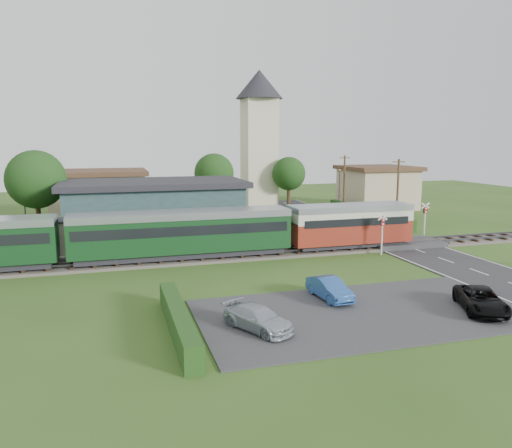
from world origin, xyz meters
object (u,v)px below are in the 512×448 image
object	(u,v)px
car_park_silver	(258,318)
pedestrian_near	(254,232)
train	(138,234)
car_on_road	(349,221)
pedestrian_far	(99,241)
church_tower	(259,129)
equipment_hut	(53,237)
station_building	(154,210)
crossing_signal_far	(425,215)
house_east	(377,187)
car_park_dark	(481,300)
crossing_signal_near	(382,228)
house_west	(98,194)
car_park_blue	(330,288)

from	to	relation	value
car_park_silver	pedestrian_near	world-z (taller)	pedestrian_near
train	car_on_road	xyz separation A→B (m)	(21.77, 9.89, -1.54)
pedestrian_far	church_tower	bearing A→B (deg)	-48.97
equipment_hut	station_building	distance (m)	9.92
pedestrian_far	pedestrian_near	bearing A→B (deg)	-96.56
crossing_signal_far	pedestrian_far	xyz separation A→B (m)	(-28.32, 0.55, -0.87)
crossing_signal_far	car_on_road	world-z (taller)	crossing_signal_far
crossing_signal_far	pedestrian_near	size ratio (longest dim) A/B	2.10
church_tower	car_park_silver	xyz separation A→B (m)	(-12.39, -40.78, -9.59)
station_building	pedestrian_far	size ratio (longest dim) A/B	9.69
pedestrian_near	house_east	bearing A→B (deg)	-140.78
car_on_road	crossing_signal_far	bearing A→B (deg)	-175.22
house_east	car_park_dark	bearing A→B (deg)	-112.42
crossing_signal_near	car_park_silver	xyz separation A→B (m)	(-13.79, -12.37, -1.51)
house_east	crossing_signal_far	size ratio (longest dim) A/B	2.69
crossing_signal_near	crossing_signal_far	distance (m)	8.65
car_on_road	pedestrian_near	distance (m)	13.80
equipment_hut	station_building	xyz separation A→B (m)	(8.00, 5.79, 0.95)
train	house_east	size ratio (longest dim) A/B	4.91
station_building	car_on_road	world-z (taller)	station_building
equipment_hut	car_park_silver	xyz separation A→B (m)	(10.61, -17.98, -1.11)
house_west	pedestrian_far	distance (m)	20.11
equipment_hut	car_park_silver	bearing A→B (deg)	-59.45
equipment_hut	crossing_signal_near	size ratio (longest dim) A/B	0.78
house_east	pedestrian_near	bearing A→B (deg)	-140.13
house_east	car_on_road	bearing A→B (deg)	-130.06
car_park_blue	pedestrian_near	xyz separation A→B (m)	(-0.10, 14.85, 0.56)
church_tower	pedestrian_near	bearing A→B (deg)	-107.91
pedestrian_near	pedestrian_far	xyz separation A→B (m)	(-12.40, -0.41, 0.05)
house_west	car_on_road	distance (m)	28.15
station_building	car_park_blue	size ratio (longest dim) A/B	4.47
station_building	church_tower	distance (m)	23.89
church_tower	car_park_blue	xyz separation A→B (m)	(-7.22, -37.50, -9.56)
house_east	crossing_signal_near	xyz separation A→B (m)	(-13.60, -24.41, -0.66)
crossing_signal_far	train	bearing A→B (deg)	-174.65
car_park_blue	pedestrian_far	size ratio (longest dim) A/B	2.17
house_east	pedestrian_far	xyz separation A→B (m)	(-34.72, -19.05, -1.52)
house_east	car_on_road	xyz separation A→B (m)	(-10.19, -12.11, -2.16)
house_west	pedestrian_near	distance (m)	23.43
station_building	train	distance (m)	9.22
house_east	pedestrian_near	world-z (taller)	house_east
crossing_signal_near	pedestrian_near	bearing A→B (deg)	146.55
car_park_blue	car_park_silver	bearing A→B (deg)	-152.18
train	pedestrian_far	xyz separation A→B (m)	(-2.76, 2.95, -0.90)
house_west	car_park_silver	bearing A→B (deg)	-78.61
car_on_road	pedestrian_far	bearing A→B (deg)	83.78
house_west	car_park_blue	bearing A→B (deg)	-69.67
equipment_hut	train	distance (m)	6.85
church_tower	car_park_blue	size ratio (longest dim) A/B	4.91
equipment_hut	car_park_silver	distance (m)	20.90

